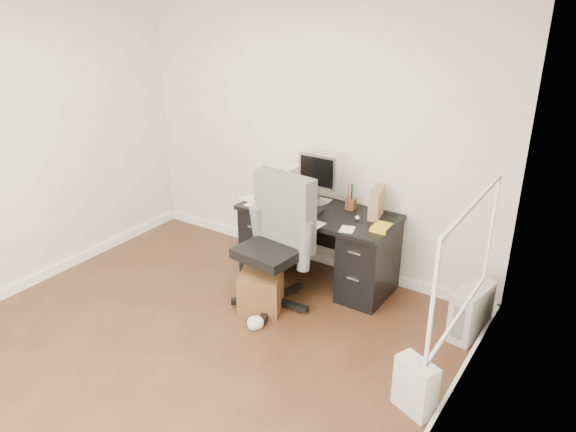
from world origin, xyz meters
The scene contains 18 objects.
ground centered at (0.00, 0.00, 0.00)m, with size 4.00×4.00×0.00m, color #412114.
room_shell centered at (0.03, 0.03, 1.66)m, with size 4.02×4.02×2.71m.
desk centered at (0.30, 1.65, 0.40)m, with size 1.50×0.70×0.75m.
loose_papers centered at (0.10, 1.60, 0.75)m, with size 1.10×0.60×0.00m, color silver, non-canonical shape.
lcd_monitor centered at (0.21, 1.78, 1.01)m, with size 0.41×0.23×0.51m, color #ADADB2, non-canonical shape.
keyboard centered at (0.18, 1.58, 0.76)m, with size 0.38×0.13×0.02m, color black.
computer_mouse centered at (0.72, 1.63, 0.78)m, with size 0.05×0.05×0.05m, color #ADADB2.
travel_mug centered at (-0.19, 1.67, 0.83)m, with size 0.07×0.07×0.15m, color #16219A.
white_binder centered at (-0.08, 1.78, 0.91)m, with size 0.13×0.28×0.32m, color white.
magazine_file centered at (0.82, 1.80, 0.89)m, with size 0.12×0.24×0.28m, color #8F6645.
pen_cup centered at (0.54, 1.85, 0.88)m, with size 0.11×0.11×0.26m, color brown, non-canonical shape.
yellow_book centered at (0.99, 1.58, 0.77)m, with size 0.16×0.20×0.04m, color yellow.
paper_remote centered at (0.40, 1.35, 0.76)m, with size 0.22×0.18×0.02m, color silver, non-canonical shape.
office_chair centered at (0.18, 1.03, 0.61)m, with size 0.69×0.69×1.21m, color #585A57, non-canonical shape.
pc_tower centered at (1.85, 1.55, 0.22)m, with size 0.20×0.45×0.45m, color beige.
shopping_bag centered at (1.80, 0.44, 0.20)m, with size 0.30×0.21×0.41m, color silver.
wicker_basket centered at (0.14, 0.91, 0.18)m, with size 0.36×0.36×0.36m, color #492B16.
desk_printer centered at (-0.30, 1.83, 0.09)m, with size 0.30×0.24×0.17m, color slate.
Camera 1 is at (2.75, -2.63, 2.83)m, focal length 35.00 mm.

